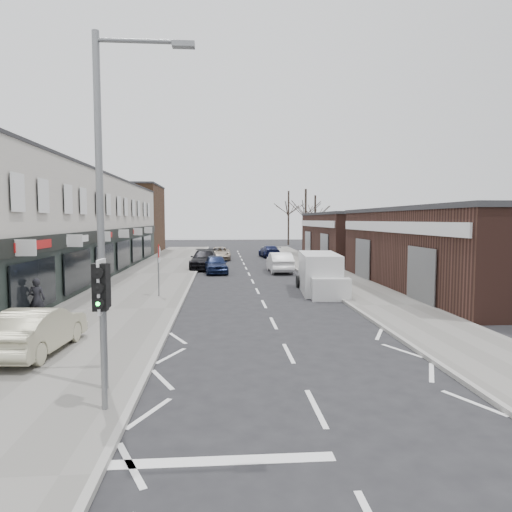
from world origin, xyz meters
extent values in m
plane|color=black|center=(0.00, 0.00, 0.00)|extent=(160.00, 160.00, 0.00)
cube|color=slate|center=(-6.75, 22.00, 0.06)|extent=(5.50, 64.00, 0.12)
cube|color=slate|center=(5.75, 22.00, 0.06)|extent=(3.50, 64.00, 0.12)
cube|color=beige|center=(-13.50, 19.50, 3.55)|extent=(8.00, 41.00, 7.10)
cube|color=#4D3321|center=(-13.50, 45.00, 4.00)|extent=(8.00, 10.00, 8.00)
cube|color=#3D221B|center=(12.50, 14.00, 2.25)|extent=(10.00, 18.00, 4.50)
cube|color=#3D221B|center=(12.50, 34.00, 2.25)|extent=(10.00, 16.00, 4.50)
cylinder|color=slate|center=(-4.40, -2.00, 1.62)|extent=(0.12, 0.12, 3.00)
cube|color=silver|center=(-4.40, -2.00, 2.67)|extent=(0.05, 0.55, 1.10)
cube|color=black|center=(-4.40, -2.12, 2.67)|extent=(0.28, 0.22, 0.95)
sphere|color=#0CE533|center=(-4.40, -2.24, 2.37)|extent=(0.18, 0.18, 0.18)
cube|color=black|center=(-4.40, -1.88, 2.67)|extent=(0.26, 0.20, 0.90)
cylinder|color=slate|center=(-4.70, -0.80, 4.12)|extent=(0.16, 0.16, 8.00)
cylinder|color=slate|center=(-3.80, -0.80, 7.92)|extent=(1.80, 0.10, 0.10)
cube|color=slate|center=(-2.80, -0.80, 7.87)|extent=(0.50, 0.22, 0.12)
cylinder|color=slate|center=(-5.20, 12.00, 1.37)|extent=(0.07, 0.07, 2.50)
cube|color=white|center=(-5.15, 12.00, 1.97)|extent=(0.04, 0.45, 0.25)
cube|color=silver|center=(3.40, 13.49, 1.07)|extent=(2.37, 4.87, 2.15)
cube|color=silver|center=(3.40, 10.72, 0.56)|extent=(1.96, 0.99, 1.13)
cylinder|color=black|center=(2.52, 11.84, 0.36)|extent=(0.23, 0.72, 0.72)
cylinder|color=black|center=(4.28, 11.84, 0.36)|extent=(0.23, 0.72, 0.72)
cylinder|color=black|center=(2.52, 15.14, 0.36)|extent=(0.23, 0.72, 0.72)
cylinder|color=black|center=(4.28, 15.14, 0.36)|extent=(0.23, 0.72, 0.72)
imported|color=#B7B393|center=(-7.38, 2.25, 0.79)|extent=(1.74, 4.18, 1.35)
imported|color=black|center=(-9.12, 6.67, 0.94)|extent=(0.62, 0.42, 1.65)
imported|color=#151F41|center=(-2.44, 22.74, 0.69)|extent=(1.97, 4.18, 1.38)
imported|color=black|center=(-3.40, 25.82, 0.77)|extent=(2.32, 5.35, 1.53)
imported|color=#AB9C89|center=(-2.20, 34.18, 0.63)|extent=(2.13, 4.56, 1.26)
imported|color=white|center=(2.42, 23.04, 0.76)|extent=(1.63, 4.62, 1.52)
imported|color=black|center=(2.79, 26.70, 0.66)|extent=(1.73, 3.95, 1.32)
imported|color=#13193E|center=(3.07, 36.83, 0.64)|extent=(2.17, 4.53, 1.27)
camera|label=1|loc=(-1.98, -11.31, 4.01)|focal=32.00mm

